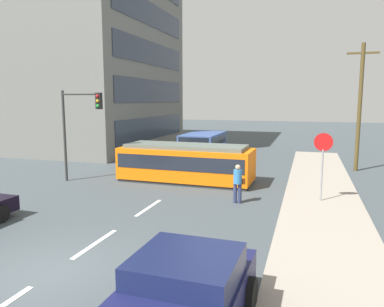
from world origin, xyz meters
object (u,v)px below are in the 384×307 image
at_px(city_bus, 203,144).
at_px(pickup_truck_parked, 177,307).
at_px(streetcar_tram, 186,162).
at_px(stop_sign, 323,153).
at_px(utility_pole_mid, 360,105).
at_px(traffic_light_mast, 79,119).
at_px(pedestrian_crossing, 238,181).

bearing_deg(city_bus, pickup_truck_parked, -75.44).
xyz_separation_m(streetcar_tram, stop_sign, (6.84, -2.39, 1.15)).
height_order(city_bus, stop_sign, stop_sign).
bearing_deg(utility_pole_mid, pickup_truck_parked, -104.70).
bearing_deg(streetcar_tram, traffic_light_mast, -161.70).
relative_size(streetcar_tram, pedestrian_crossing, 4.31).
relative_size(streetcar_tram, utility_pole_mid, 0.93).
height_order(streetcar_tram, stop_sign, stop_sign).
relative_size(city_bus, pedestrian_crossing, 3.04).
height_order(pickup_truck_parked, stop_sign, stop_sign).
bearing_deg(stop_sign, pedestrian_crossing, -164.06).
height_order(pedestrian_crossing, utility_pole_mid, utility_pole_mid).
relative_size(pedestrian_crossing, traffic_light_mast, 0.34).
xyz_separation_m(streetcar_tram, utility_pole_mid, (9.13, 6.06, 3.00)).
relative_size(pickup_truck_parked, utility_pole_mid, 0.65).
height_order(streetcar_tram, utility_pole_mid, utility_pole_mid).
relative_size(pedestrian_crossing, pickup_truck_parked, 0.33).
distance_m(pedestrian_crossing, traffic_light_mast, 9.28).
bearing_deg(pickup_truck_parked, streetcar_tram, 107.75).
bearing_deg(utility_pole_mid, pedestrian_crossing, -121.12).
bearing_deg(streetcar_tram, city_bus, 99.50).
distance_m(city_bus, traffic_light_mast, 11.24).
distance_m(stop_sign, utility_pole_mid, 8.95).
xyz_separation_m(pedestrian_crossing, pickup_truck_parked, (0.70, -9.59, -0.15)).
bearing_deg(stop_sign, utility_pole_mid, 74.80).
xyz_separation_m(pedestrian_crossing, utility_pole_mid, (5.69, 9.42, 3.10)).
bearing_deg(stop_sign, city_bus, 127.20).
xyz_separation_m(streetcar_tram, city_bus, (-1.42, 8.49, 0.00)).
bearing_deg(utility_pole_mid, city_bus, 167.04).
height_order(city_bus, pickup_truck_parked, city_bus).
xyz_separation_m(traffic_light_mast, utility_pole_mid, (14.49, 7.83, 0.65)).
bearing_deg(streetcar_tram, pedestrian_crossing, -44.27).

